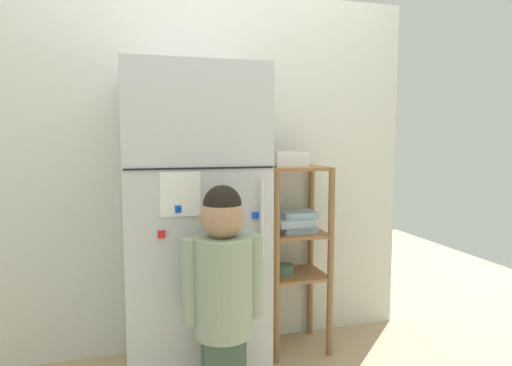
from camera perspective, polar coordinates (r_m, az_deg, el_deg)
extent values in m
cube|color=silver|center=(2.56, -6.25, 1.40)|extent=(2.45, 0.03, 2.06)
cube|color=silver|center=(2.23, -8.25, -5.74)|extent=(0.65, 0.64, 1.56)
cube|color=black|center=(1.87, -7.14, 1.91)|extent=(0.64, 0.01, 0.01)
cylinder|color=silver|center=(1.93, 0.72, -4.59)|extent=(0.02, 0.02, 0.35)
cube|color=white|center=(1.87, -9.80, -1.44)|extent=(0.17, 0.01, 0.19)
cube|color=red|center=(1.89, -12.20, -6.56)|extent=(0.03, 0.01, 0.03)
cube|color=orange|center=(1.96, -1.77, -8.96)|extent=(0.03, 0.01, 0.03)
cube|color=#D3733D|center=(2.02, -1.71, -14.55)|extent=(0.03, 0.01, 0.03)
cube|color=blue|center=(1.88, -10.03, -3.37)|extent=(0.03, 0.02, 0.03)
cube|color=blue|center=(1.94, -0.05, -4.25)|extent=(0.03, 0.01, 0.03)
cylinder|color=gray|center=(1.83, -4.33, -13.20)|extent=(0.24, 0.24, 0.40)
sphere|color=gray|center=(1.85, -4.81, -6.83)|extent=(0.11, 0.11, 0.11)
sphere|color=#A87A5B|center=(1.76, -4.40, -4.40)|extent=(0.18, 0.18, 0.18)
sphere|color=black|center=(1.75, -4.41, -2.79)|extent=(0.15, 0.15, 0.15)
cylinder|color=gray|center=(1.80, -8.61, -12.55)|extent=(0.07, 0.07, 0.34)
cylinder|color=gray|center=(1.85, -0.18, -11.99)|extent=(0.07, 0.07, 0.34)
cylinder|color=olive|center=(2.40, 2.69, -10.94)|extent=(0.04, 0.04, 1.07)
cylinder|color=olive|center=(2.51, 9.69, -10.25)|extent=(0.04, 0.04, 1.07)
cylinder|color=olive|center=(2.66, 0.74, -9.24)|extent=(0.04, 0.04, 1.07)
cylinder|color=olive|center=(2.76, 7.14, -8.72)|extent=(0.04, 0.04, 1.07)
cube|color=olive|center=(2.49, 5.18, 1.95)|extent=(0.34, 0.31, 0.02)
cube|color=olive|center=(2.54, 5.11, -6.51)|extent=(0.34, 0.31, 0.02)
cube|color=olive|center=(2.61, 5.06, -11.77)|extent=(0.34, 0.31, 0.02)
cube|color=#99B2C6|center=(2.54, 5.29, -5.87)|extent=(0.20, 0.19, 0.04)
cube|color=#99B2C6|center=(2.51, 4.69, -5.08)|extent=(0.20, 0.19, 0.04)
cube|color=#99B2C6|center=(2.54, 5.50, -4.07)|extent=(0.20, 0.19, 0.03)
cylinder|color=#4C7266|center=(2.57, 3.75, -11.14)|extent=(0.11, 0.11, 0.05)
cube|color=white|center=(2.50, 4.28, 2.24)|extent=(0.19, 0.15, 0.01)
cube|color=white|center=(2.43, 4.85, 3.09)|extent=(0.19, 0.01, 0.09)
cube|color=white|center=(2.56, 3.75, 3.23)|extent=(0.19, 0.01, 0.09)
cube|color=white|center=(2.47, 2.23, 3.14)|extent=(0.01, 0.15, 0.09)
cube|color=white|center=(2.53, 6.30, 3.18)|extent=(0.01, 0.15, 0.09)
sphere|color=red|center=(2.51, 4.01, 3.11)|extent=(0.07, 0.07, 0.07)
sphere|color=#B6340B|center=(2.47, 3.77, 3.03)|extent=(0.06, 0.06, 0.06)
sphere|color=orange|center=(2.51, 4.75, 3.27)|extent=(0.08, 0.08, 0.08)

